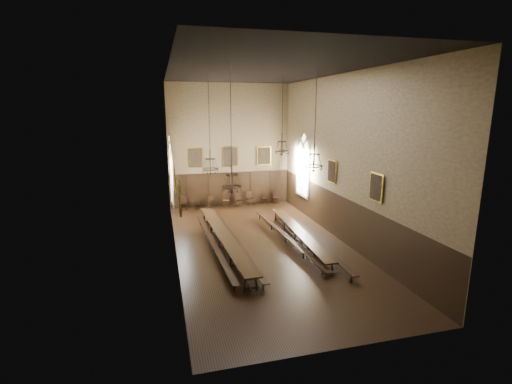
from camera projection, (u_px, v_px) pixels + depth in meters
name	position (u px, v px, depth m)	size (l,w,h in m)	color
floor	(262.00, 246.00, 19.82)	(9.00, 18.00, 0.02)	black
ceiling	(263.00, 70.00, 17.84)	(9.00, 18.00, 0.02)	black
wall_back	(230.00, 146.00, 27.33)	(9.00, 0.02, 9.00)	#8C7A56
wall_front	(349.00, 207.00, 10.32)	(9.00, 0.02, 9.00)	#8C7A56
wall_left	(172.00, 166.00, 17.72)	(0.02, 18.00, 9.00)	#8C7A56
wall_right	(343.00, 160.00, 19.94)	(0.02, 18.00, 9.00)	#8C7A56
wainscot_panelling	(262.00, 224.00, 19.54)	(9.00, 18.00, 2.50)	black
table_left	(224.00, 242.00, 19.28)	(1.26, 10.66, 0.83)	black
table_right	(298.00, 236.00, 20.27)	(1.05, 9.10, 0.71)	black
bench_left_outer	(214.00, 245.00, 19.11)	(0.67, 10.01, 0.45)	black
bench_left_inner	(234.00, 242.00, 19.53)	(0.72, 10.73, 0.48)	black
bench_right_inner	(286.00, 238.00, 20.25)	(0.80, 10.07, 0.45)	black
bench_right_outer	(309.00, 237.00, 20.23)	(0.54, 10.64, 0.48)	black
chair_0	(184.00, 205.00, 26.97)	(0.50, 0.50, 0.98)	black
chair_1	(197.00, 205.00, 27.14)	(0.42, 0.42, 0.90)	black
chair_2	(211.00, 204.00, 27.49)	(0.43, 0.43, 0.89)	black
chair_3	(226.00, 203.00, 27.71)	(0.51, 0.51, 1.02)	black
chair_4	(239.00, 203.00, 27.89)	(0.45, 0.45, 0.92)	black
chair_5	(250.00, 201.00, 28.22)	(0.53, 0.53, 1.04)	black
chair_6	(265.00, 200.00, 28.51)	(0.54, 0.54, 1.00)	black
chair_7	(276.00, 200.00, 28.61)	(0.49, 0.49, 0.90)	black
chandelier_back_left	(210.00, 163.00, 20.89)	(0.90, 0.90, 5.32)	black
chandelier_back_right	(282.00, 146.00, 21.61)	(0.84, 0.84, 4.38)	black
chandelier_front_left	(232.00, 179.00, 15.79)	(0.83, 0.83, 5.25)	black
chandelier_front_right	(314.00, 159.00, 16.91)	(0.83, 0.83, 4.53)	black
portrait_back_0	(195.00, 158.00, 26.75)	(1.10, 0.12, 1.40)	gold
portrait_back_1	(230.00, 157.00, 27.39)	(1.10, 0.12, 1.40)	gold
portrait_back_2	(264.00, 156.00, 28.03)	(1.10, 0.12, 1.40)	gold
portrait_left_0	(175.00, 179.00, 18.87)	(0.12, 1.00, 1.30)	gold
portrait_left_1	(180.00, 199.00, 14.62)	(0.12, 1.00, 1.30)	gold
portrait_right_0	(332.00, 171.00, 21.02)	(0.12, 1.00, 1.30)	gold
portrait_right_1	(376.00, 187.00, 16.78)	(0.12, 1.00, 1.30)	gold
window_right	(303.00, 165.00, 25.35)	(0.20, 2.20, 4.60)	white
window_left	(171.00, 171.00, 23.17)	(0.20, 2.20, 4.60)	white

